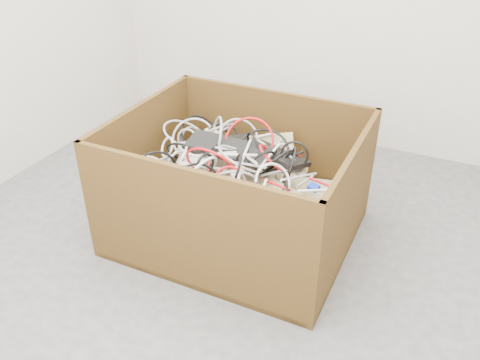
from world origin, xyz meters
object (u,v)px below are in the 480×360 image
at_px(cardboard_box, 236,206).
at_px(vga_plug, 314,187).
at_px(power_strip_left, 190,166).
at_px(power_strip_right, 176,188).

bearing_deg(cardboard_box, vga_plug, 0.09).
bearing_deg(power_strip_left, vga_plug, -48.09).
xyz_separation_m(cardboard_box, power_strip_right, (-0.19, -0.23, 0.18)).
relative_size(power_strip_left, power_strip_right, 1.08).
xyz_separation_m(power_strip_right, vga_plug, (0.57, 0.23, 0.03)).
distance_m(cardboard_box, power_strip_right, 0.35).
distance_m(power_strip_left, vga_plug, 0.58).
distance_m(cardboard_box, vga_plug, 0.43).
relative_size(cardboard_box, power_strip_right, 3.52).
height_order(power_strip_left, power_strip_right, power_strip_left).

